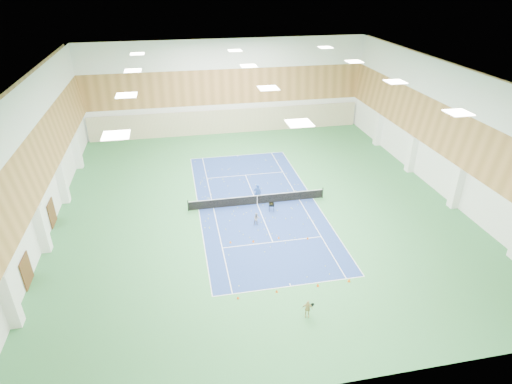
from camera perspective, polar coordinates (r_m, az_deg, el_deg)
ground at (r=40.13m, az=0.16°, el=-1.62°), size 40.00×40.00×0.00m
room_shell at (r=37.54m, az=0.18°, el=6.37°), size 36.00×40.00×12.00m
wood_cladding at (r=36.85m, az=0.18°, el=9.27°), size 36.00×40.00×8.00m
ceiling_light_grid at (r=35.79m, az=0.19°, el=15.23°), size 21.40×25.40×0.06m
court_surface at (r=40.12m, az=0.16°, el=-1.62°), size 10.97×23.77×0.01m
tennis_balls_scatter at (r=40.10m, az=0.16°, el=-1.57°), size 10.57×22.77×0.07m
tennis_net at (r=39.86m, az=0.16°, el=-0.93°), size 12.80×0.10×1.10m
back_curtain at (r=57.37m, az=-3.78°, el=9.37°), size 35.40×0.16×3.20m
door_left_a at (r=34.02m, az=-28.27°, el=-9.24°), size 0.08×1.80×2.20m
door_left_b at (r=40.51m, az=-25.56°, el=-2.54°), size 0.08×1.80×2.20m
coach at (r=40.24m, az=0.20°, el=-0.08°), size 0.71×0.53×1.79m
child_court at (r=36.74m, az=0.08°, el=-3.62°), size 0.59×0.48×1.13m
child_apron at (r=28.16m, az=6.86°, el=-15.18°), size 0.79×0.49×1.25m
ball_cart at (r=38.86m, az=2.07°, el=-1.99°), size 0.53×0.53×0.83m
cone_svc_a at (r=34.73m, az=-3.43°, el=-6.65°), size 0.19×0.19×0.21m
cone_svc_b at (r=34.77m, az=-0.36°, el=-6.52°), size 0.21×0.21×0.24m
cone_svc_c at (r=35.25m, az=3.06°, el=-6.06°), size 0.19×0.19×0.21m
cone_svc_d at (r=35.38m, az=6.91°, el=-6.10°), size 0.20×0.20×0.22m
cone_base_a at (r=29.55m, az=-2.43°, el=-13.86°), size 0.18×0.18×0.20m
cone_base_b at (r=30.04m, az=2.79°, el=-13.04°), size 0.19×0.19×0.21m
cone_base_c at (r=30.78m, az=8.26°, el=-12.15°), size 0.20×0.20×0.22m
cone_base_d at (r=31.54m, az=12.30°, el=-11.40°), size 0.23×0.23×0.25m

